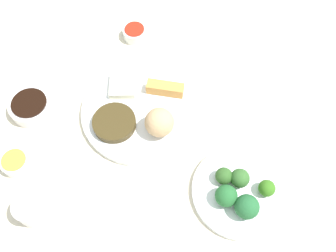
# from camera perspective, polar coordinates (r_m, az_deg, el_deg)

# --- Properties ---
(tabletop) EXTENTS (2.20, 2.20, 0.02)m
(tabletop) POSITION_cam_1_polar(r_m,az_deg,el_deg) (0.91, -4.42, 1.73)
(tabletop) COLOR beige
(tabletop) RESTS_ON ground
(main_plate) EXTENTS (0.29, 0.29, 0.02)m
(main_plate) POSITION_cam_1_polar(r_m,az_deg,el_deg) (0.90, -4.27, 2.59)
(main_plate) COLOR white
(main_plate) RESTS_ON tabletop
(rice_scoop) EXTENTS (0.07, 0.07, 0.07)m
(rice_scoop) POSITION_cam_1_polar(r_m,az_deg,el_deg) (0.83, -1.36, 0.58)
(rice_scoop) COLOR tan
(rice_scoop) RESTS_ON main_plate
(spring_roll) EXTENTS (0.09, 0.08, 0.03)m
(spring_roll) POSITION_cam_1_polar(r_m,az_deg,el_deg) (0.90, -0.44, 5.89)
(spring_roll) COLOR gold
(spring_roll) RESTS_ON main_plate
(crab_rangoon_wonton) EXTENTS (0.09, 0.09, 0.02)m
(crab_rangoon_wonton) POSITION_cam_1_polar(r_m,az_deg,el_deg) (0.92, -7.14, 6.28)
(crab_rangoon_wonton) COLOR beige
(crab_rangoon_wonton) RESTS_ON main_plate
(stir_fry_heap) EXTENTS (0.10, 0.10, 0.02)m
(stir_fry_heap) POSITION_cam_1_polar(r_m,az_deg,el_deg) (0.86, -8.40, 0.51)
(stir_fry_heap) COLOR #3E3116
(stir_fry_heap) RESTS_ON main_plate
(broccoli_plate) EXTENTS (0.21, 0.21, 0.01)m
(broccoli_plate) POSITION_cam_1_polar(r_m,az_deg,el_deg) (0.82, 11.24, -10.03)
(broccoli_plate) COLOR white
(broccoli_plate) RESTS_ON tabletop
(broccoli_floret_0) EXTENTS (0.04, 0.04, 0.04)m
(broccoli_floret_0) POSITION_cam_1_polar(r_m,az_deg,el_deg) (0.81, 15.21, -9.37)
(broccoli_floret_0) COLOR #37701D
(broccoli_floret_0) RESTS_ON broccoli_plate
(broccoli_floret_1) EXTENTS (0.05, 0.05, 0.05)m
(broccoli_floret_1) POSITION_cam_1_polar(r_m,az_deg,el_deg) (0.78, 12.25, -12.25)
(broccoli_floret_1) COLOR #246132
(broccoli_floret_1) RESTS_ON broccoli_plate
(broccoli_floret_2) EXTENTS (0.04, 0.04, 0.04)m
(broccoli_floret_2) POSITION_cam_1_polar(r_m,az_deg,el_deg) (0.80, 11.20, -8.01)
(broccoli_floret_2) COLOR #34642A
(broccoli_floret_2) RESTS_ON broccoli_plate
(broccoli_floret_3) EXTENTS (0.04, 0.04, 0.04)m
(broccoli_floret_3) POSITION_cam_1_polar(r_m,az_deg,el_deg) (0.80, 8.74, -7.74)
(broccoli_floret_3) COLOR #305B24
(broccoli_floret_3) RESTS_ON broccoli_plate
(broccoli_floret_4) EXTENTS (0.05, 0.05, 0.05)m
(broccoli_floret_4) POSITION_cam_1_polar(r_m,az_deg,el_deg) (0.78, 9.10, -10.75)
(broccoli_floret_4) COLOR #25642F
(broccoli_floret_4) RESTS_ON broccoli_plate
(soy_sauce_bowl) EXTENTS (0.10, 0.10, 0.03)m
(soy_sauce_bowl) POSITION_cam_1_polar(r_m,az_deg,el_deg) (0.95, -20.62, 2.83)
(soy_sauce_bowl) COLOR white
(soy_sauce_bowl) RESTS_ON tabletop
(soy_sauce_bowl_liquid) EXTENTS (0.08, 0.08, 0.00)m
(soy_sauce_bowl_liquid) POSITION_cam_1_polar(r_m,az_deg,el_deg) (0.94, -20.96, 3.39)
(soy_sauce_bowl_liquid) COLOR black
(soy_sauce_bowl_liquid) RESTS_ON soy_sauce_bowl
(sauce_ramekin_hot_mustard) EXTENTS (0.06, 0.06, 0.03)m
(sauce_ramekin_hot_mustard) POSITION_cam_1_polar(r_m,az_deg,el_deg) (0.89, -22.69, -5.32)
(sauce_ramekin_hot_mustard) COLOR white
(sauce_ramekin_hot_mustard) RESTS_ON tabletop
(sauce_ramekin_hot_mustard_liquid) EXTENTS (0.05, 0.05, 0.00)m
(sauce_ramekin_hot_mustard_liquid) POSITION_cam_1_polar(r_m,az_deg,el_deg) (0.88, -23.04, -4.91)
(sauce_ramekin_hot_mustard_liquid) COLOR yellow
(sauce_ramekin_hot_mustard_liquid) RESTS_ON sauce_ramekin_hot_mustard
(sauce_ramekin_sweet_and_sour) EXTENTS (0.06, 0.06, 0.03)m
(sauce_ramekin_sweet_and_sour) POSITION_cam_1_polar(r_m,az_deg,el_deg) (1.04, -5.21, 14.28)
(sauce_ramekin_sweet_and_sour) COLOR white
(sauce_ramekin_sweet_and_sour) RESTS_ON tabletop
(sauce_ramekin_sweet_and_sour_liquid) EXTENTS (0.05, 0.05, 0.00)m
(sauce_ramekin_sweet_and_sour_liquid) POSITION_cam_1_polar(r_m,az_deg,el_deg) (1.03, -5.28, 14.87)
(sauce_ramekin_sweet_and_sour_liquid) COLOR red
(sauce_ramekin_sweet_and_sour_liquid) RESTS_ON sauce_ramekin_sweet_and_sour
(teacup) EXTENTS (0.07, 0.07, 0.06)m
(teacup) POSITION_cam_1_polar(r_m,az_deg,el_deg) (0.82, -20.59, -12.09)
(teacup) COLOR silver
(teacup) RESTS_ON tabletop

